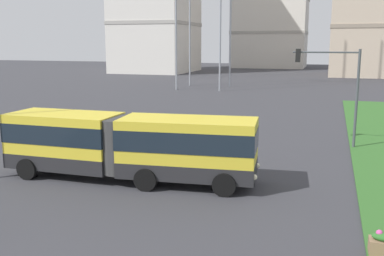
% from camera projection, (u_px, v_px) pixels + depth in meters
% --- Properties ---
extents(articulated_bus, '(11.92, 3.26, 3.00)m').
position_uv_depth(articulated_bus, '(128.00, 145.00, 20.56)').
color(articulated_bus, yellow).
rests_on(articulated_bus, ground).
extents(traffic_light_far_right, '(3.89, 0.28, 5.92)m').
position_uv_depth(traffic_light_far_right, '(335.00, 80.00, 26.71)').
color(traffic_light_far_right, '#474C51').
rests_on(traffic_light_far_right, ground).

